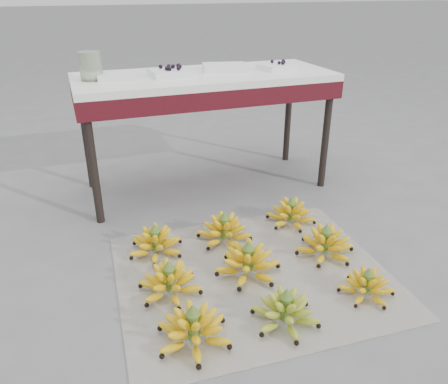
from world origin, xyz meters
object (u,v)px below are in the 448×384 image
object	(u,v)px
bunch_front_center	(285,311)
bunch_back_left	(156,243)
newspaper_mat	(253,274)
tray_far_right	(277,67)
bunch_front_left	(193,329)
tray_left	(172,72)
glass_jar	(91,66)
bunch_back_center	(224,231)
bunch_mid_left	(170,282)
bunch_mid_center	(248,263)
bunch_back_right	(291,214)
vendor_table	(205,88)
bunch_mid_right	(325,244)
tray_right	(224,68)
bunch_front_right	(367,286)
tray_far_left	(119,76)

from	to	relation	value
bunch_front_center	bunch_back_left	distance (m)	0.78
newspaper_mat	tray_far_right	bearing A→B (deg)	59.91
bunch_front_left	tray_left	bearing A→B (deg)	65.07
bunch_back_left	glass_jar	xyz separation A→B (m)	(-0.16, 0.73, 0.77)
bunch_back_center	tray_left	size ratio (longest dim) A/B	1.26
bunch_mid_left	bunch_back_left	xyz separation A→B (m)	(0.01, 0.34, -0.00)
bunch_mid_center	bunch_back_center	distance (m)	0.32
bunch_back_center	bunch_back_left	bearing A→B (deg)	167.09
tray_left	bunch_back_center	bearing A→B (deg)	-83.51
bunch_mid_center	bunch_back_right	bearing A→B (deg)	54.79
tray_left	tray_far_right	distance (m)	0.68
vendor_table	glass_jar	distance (m)	0.68
bunch_mid_center	bunch_mid_right	world-z (taller)	bunch_mid_center
bunch_mid_left	bunch_back_right	distance (m)	0.89
bunch_mid_left	tray_far_right	size ratio (longest dim) A/B	1.43
bunch_back_left	bunch_front_left	bearing A→B (deg)	-95.38
vendor_table	glass_jar	bearing A→B (deg)	178.04
bunch_back_right	tray_right	world-z (taller)	tray_right
bunch_mid_center	vendor_table	size ratio (longest dim) A/B	0.23
bunch_front_center	vendor_table	world-z (taller)	vendor_table
bunch_mid_left	bunch_back_left	bearing A→B (deg)	66.62
newspaper_mat	bunch_mid_right	bearing A→B (deg)	4.05
bunch_front_right	bunch_mid_left	xyz separation A→B (m)	(-0.81, 0.31, 0.01)
bunch_front_center	bunch_back_left	size ratio (longest dim) A/B	1.01
bunch_front_left	vendor_table	xyz separation A→B (m)	(0.49, 1.36, 0.60)
bunch_front_right	bunch_mid_left	distance (m)	0.86
newspaper_mat	tray_left	xyz separation A→B (m)	(-0.10, 1.02, 0.77)
tray_right	tray_far_right	xyz separation A→B (m)	(0.33, -0.07, -0.00)
bunch_back_right	tray_far_left	xyz separation A→B (m)	(-0.81, 0.66, 0.71)
tray_right	tray_far_left	bearing A→B (deg)	-176.92
bunch_front_right	tray_far_right	distance (m)	1.51
bunch_back_right	bunch_front_right	bearing A→B (deg)	-105.74
tray_left	tray_far_right	xyz separation A→B (m)	(0.68, -0.01, -0.00)
bunch_mid_center	bunch_back_right	size ratio (longest dim) A/B	1.09
bunch_back_right	tray_left	world-z (taller)	tray_left
bunch_back_left	tray_far_right	size ratio (longest dim) A/B	1.20
bunch_mid_right	vendor_table	xyz separation A→B (m)	(-0.30, 1.01, 0.60)
tray_far_right	glass_jar	world-z (taller)	glass_jar
bunch_back_center	tray_far_right	xyz separation A→B (m)	(0.61, 0.68, 0.71)
bunch_back_center	tray_right	bearing A→B (deg)	57.81
vendor_table	tray_far_right	size ratio (longest dim) A/B	6.16
bunch_back_right	glass_jar	world-z (taller)	glass_jar
bunch_mid_center	tray_right	xyz separation A→B (m)	(0.27, 1.07, 0.71)
bunch_front_left	bunch_back_center	bearing A→B (deg)	47.91
bunch_mid_right	tray_far_left	xyz separation A→B (m)	(-0.81, 1.01, 0.71)
tray_right	bunch_mid_center	bearing A→B (deg)	-104.32
vendor_table	tray_left	xyz separation A→B (m)	(-0.21, -0.02, 0.11)
bunch_mid_center	bunch_mid_right	xyz separation A→B (m)	(0.43, 0.02, -0.00)
bunch_front_center	tray_far_left	bearing A→B (deg)	98.28
tray_right	glass_jar	bearing A→B (deg)	-179.11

